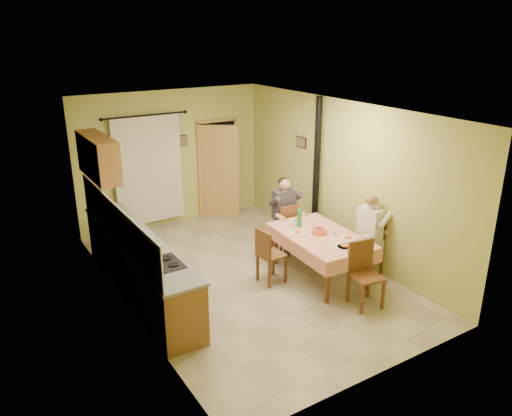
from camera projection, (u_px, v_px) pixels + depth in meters
floor at (247, 276)px, 8.41m from camera, size 4.00×6.00×0.01m
room_shell at (246, 173)px, 7.79m from camera, size 4.04×6.04×2.82m
kitchen_run at (139, 266)px, 7.72m from camera, size 0.64×3.64×1.56m
upper_cabinets at (98, 157)px, 8.20m from camera, size 0.35×1.40×0.70m
curtain at (149, 170)px, 10.02m from camera, size 1.70×0.07×2.22m
doorway at (219, 169)px, 10.84m from camera, size 0.96×0.50×2.15m
dining_table at (320, 256)px, 8.30m from camera, size 1.18×1.86×0.76m
tableware at (325, 233)px, 8.09m from camera, size 0.80×1.66×0.33m
chair_far at (285, 237)px, 9.28m from camera, size 0.43×0.43×0.95m
chair_near at (365, 287)px, 7.46m from camera, size 0.49×0.49×0.99m
chair_right at (369, 257)px, 8.45m from camera, size 0.41×0.41×0.93m
chair_left at (271, 266)px, 8.15m from camera, size 0.41×0.41×0.94m
man_far at (285, 207)px, 9.09m from camera, size 0.60×0.49×1.39m
man_right at (371, 225)px, 8.24m from camera, size 0.48×0.60×1.39m
stove_flue at (316, 191)px, 9.49m from camera, size 0.24×0.24×2.80m
picture_back at (183, 141)px, 10.31m from camera, size 0.19×0.03×0.23m
picture_right at (301, 142)px, 9.72m from camera, size 0.03×0.31×0.21m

